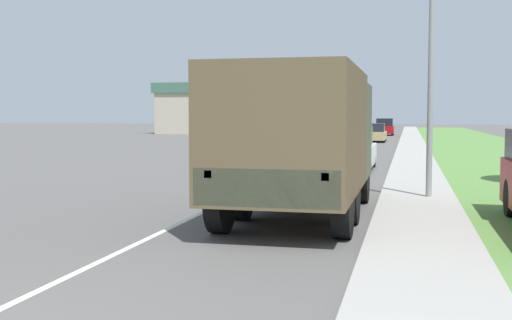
{
  "coord_description": "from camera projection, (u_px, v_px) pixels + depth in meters",
  "views": [
    {
      "loc": [
        4.26,
        -3.57,
        2.1
      ],
      "look_at": [
        0.85,
        10.73,
        1.04
      ],
      "focal_mm": 45.0,
      "sensor_mm": 36.0,
      "label": 1
    }
  ],
  "objects": [
    {
      "name": "ground_plane",
      "position": [
        344.0,
        145.0,
        43.41
      ],
      "size": [
        180.0,
        180.0,
        0.0
      ],
      "primitive_type": "plane",
      "color": "#565451"
    },
    {
      "name": "sidewalk_right",
      "position": [
        412.0,
        145.0,
        42.37
      ],
      "size": [
        1.8,
        120.0,
        0.12
      ],
      "color": "#9E9B93",
      "rests_on": "ground"
    },
    {
      "name": "car_fourth_ahead",
      "position": [
        385.0,
        128.0,
        63.5
      ],
      "size": [
        1.79,
        3.98,
        1.67
      ],
      "color": "maroon",
      "rests_on": "ground"
    },
    {
      "name": "car_second_ahead",
      "position": [
        292.0,
        138.0,
        36.49
      ],
      "size": [
        1.88,
        4.37,
        1.63
      ],
      "color": "silver",
      "rests_on": "ground"
    },
    {
      "name": "lane_centre_stripe",
      "position": [
        344.0,
        145.0,
        43.41
      ],
      "size": [
        0.12,
        120.0,
        0.0
      ],
      "color": "silver",
      "rests_on": "ground"
    },
    {
      "name": "lamp_post",
      "position": [
        423.0,
        11.0,
        15.15
      ],
      "size": [
        1.69,
        0.24,
        7.48
      ],
      "color": "gray",
      "rests_on": "sidewalk_right"
    },
    {
      "name": "military_truck",
      "position": [
        301.0,
        134.0,
        13.02
      ],
      "size": [
        2.46,
        6.79,
        2.95
      ],
      "color": "#474C38",
      "rests_on": "ground"
    },
    {
      "name": "car_nearest_ahead",
      "position": [
        350.0,
        150.0,
        24.08
      ],
      "size": [
        1.72,
        4.75,
        1.68
      ],
      "color": "silver",
      "rests_on": "ground"
    },
    {
      "name": "building_distant",
      "position": [
        235.0,
        108.0,
        70.19
      ],
      "size": [
        15.26,
        10.49,
        5.35
      ],
      "color": "#B2A893",
      "rests_on": "ground"
    },
    {
      "name": "grass_strip_right",
      "position": [
        482.0,
        146.0,
        41.36
      ],
      "size": [
        7.0,
        120.0,
        0.02
      ],
      "color": "#56843D",
      "rests_on": "ground"
    },
    {
      "name": "car_third_ahead",
      "position": [
        373.0,
        133.0,
        48.49
      ],
      "size": [
        1.87,
        4.42,
        1.39
      ],
      "color": "tan",
      "rests_on": "ground"
    }
  ]
}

